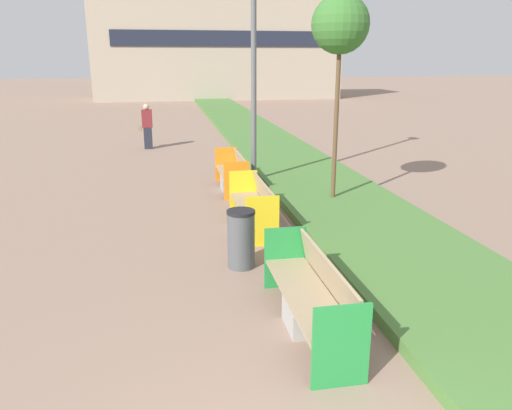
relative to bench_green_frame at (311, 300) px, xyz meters
The scene contains 9 objects.
planter_grass_strip 9.09m from the bench_green_frame, 75.61° to the left, with size 2.80×120.00×0.18m.
building_backdrop 38.34m from the bench_green_frame, 85.40° to the left, with size 20.05×5.25×8.70m.
bench_green_frame is the anchor object (origin of this frame).
bench_yellow_frame 4.02m from the bench_green_frame, 90.04° to the left, with size 0.65×2.19×0.94m.
bench_orange_frame 7.11m from the bench_green_frame, 90.04° to the left, with size 0.65×2.05×0.94m.
litter_bin 2.15m from the bench_green_frame, 105.20° to the left, with size 0.46×0.46×0.97m.
street_lamp_post 8.38m from the bench_green_frame, 85.30° to the left, with size 0.24×0.44×7.79m.
sapling_tree_near 6.75m from the bench_green_frame, 68.30° to the left, with size 1.25×1.25×4.63m.
pedestrian_walking 13.98m from the bench_green_frame, 99.53° to the left, with size 0.53×0.24×1.69m.
Camera 1 is at (-0.77, -2.25, 3.30)m, focal length 35.00 mm.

